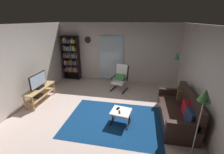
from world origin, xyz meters
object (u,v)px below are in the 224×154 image
(wall_clock, at_px, (88,40))
(television, at_px, (38,81))
(tv_remote, at_px, (119,112))
(tv_stand, at_px, (40,93))
(lounge_armchair, at_px, (120,77))
(floor_lamp_by_sofa, at_px, (204,101))
(bookshelf_near_tv, at_px, (71,57))
(cell_phone, at_px, (118,108))
(floor_lamp_by_shelf, at_px, (177,60))
(leather_sofa, at_px, (179,112))
(ottoman, at_px, (121,113))

(wall_clock, bearing_deg, television, -111.07)
(television, xyz_separation_m, tv_remote, (2.89, -0.75, -0.36))
(tv_stand, xyz_separation_m, lounge_armchair, (2.59, 1.54, 0.19))
(tv_stand, distance_m, television, 0.42)
(lounge_armchair, relative_size, tv_remote, 7.10)
(lounge_armchair, relative_size, floor_lamp_by_sofa, 0.67)
(wall_clock, bearing_deg, bookshelf_near_tv, -171.35)
(bookshelf_near_tv, height_order, cell_phone, bookshelf_near_tv)
(tv_remote, height_order, floor_lamp_by_shelf, floor_lamp_by_shelf)
(tv_stand, distance_m, leather_sofa, 4.50)
(television, relative_size, cell_phone, 5.89)
(tv_stand, xyz_separation_m, leather_sofa, (4.49, -0.30, -0.02))
(floor_lamp_by_sofa, xyz_separation_m, floor_lamp_by_shelf, (0.04, 2.88, 0.06))
(floor_lamp_by_sofa, bearing_deg, television, 162.73)
(leather_sofa, height_order, ottoman, leather_sofa)
(tv_stand, distance_m, wall_clock, 3.06)
(leather_sofa, xyz_separation_m, floor_lamp_by_sofa, (0.09, -1.11, 0.97))
(tv_remote, relative_size, floor_lamp_by_shelf, 0.09)
(floor_lamp_by_sofa, relative_size, floor_lamp_by_shelf, 0.93)
(lounge_armchair, bearing_deg, floor_lamp_by_sofa, -55.93)
(floor_lamp_by_shelf, distance_m, wall_clock, 3.84)
(bookshelf_near_tv, bearing_deg, tv_remote, -48.23)
(tv_stand, relative_size, lounge_armchair, 1.28)
(lounge_armchair, height_order, ottoman, lounge_armchair)
(ottoman, relative_size, wall_clock, 2.03)
(tv_remote, bearing_deg, floor_lamp_by_sofa, -34.42)
(bookshelf_near_tv, xyz_separation_m, ottoman, (2.79, -3.01, -0.77))
(tv_stand, xyz_separation_m, ottoman, (2.93, -0.65, -0.03))
(wall_clock, bearing_deg, floor_lamp_by_shelf, -15.36)
(bookshelf_near_tv, bearing_deg, television, -93.24)
(bookshelf_near_tv, distance_m, lounge_armchair, 2.65)
(television, height_order, cell_phone, television)
(leather_sofa, relative_size, floor_lamp_by_shelf, 1.15)
(bookshelf_near_tv, xyz_separation_m, floor_lamp_by_sofa, (4.45, -3.76, 0.21))
(lounge_armchair, height_order, wall_clock, wall_clock)
(leather_sofa, xyz_separation_m, lounge_armchair, (-1.90, 1.83, 0.21))
(cell_phone, distance_m, floor_lamp_by_sofa, 2.15)
(leather_sofa, bearing_deg, tv_remote, -164.83)
(bookshelf_near_tv, height_order, wall_clock, bookshelf_near_tv)
(tv_remote, xyz_separation_m, cell_phone, (-0.07, 0.18, -0.00))
(bookshelf_near_tv, distance_m, cell_phone, 4.03)
(cell_phone, relative_size, floor_lamp_by_sofa, 0.09)
(cell_phone, bearing_deg, television, -176.40)
(tv_stand, bearing_deg, television, 84.09)
(ottoman, bearing_deg, wall_clock, 122.19)
(television, xyz_separation_m, floor_lamp_by_sofa, (4.58, -1.42, 0.54))
(television, relative_size, floor_lamp_by_sofa, 0.54)
(wall_clock, bearing_deg, floor_lamp_by_sofa, -46.97)
(television, relative_size, floor_lamp_by_shelf, 0.50)
(tv_stand, height_order, floor_lamp_by_sofa, floor_lamp_by_sofa)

